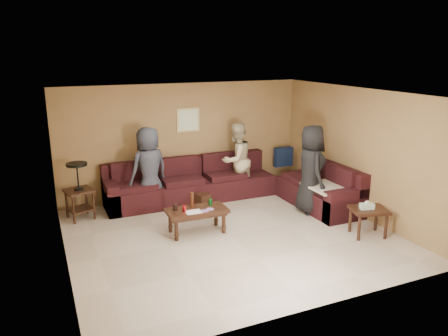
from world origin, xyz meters
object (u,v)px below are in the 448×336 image
end_table_left (79,190)px  waste_bin (203,201)px  side_table_right (369,212)px  person_right (311,169)px  coffee_table (197,213)px  person_middle (236,160)px  sectional_sofa (236,188)px  person_left (149,169)px

end_table_left → waste_bin: bearing=-10.1°
side_table_right → person_right: person_right is taller
end_table_left → side_table_right: bearing=-32.1°
coffee_table → end_table_left: 2.41m
coffee_table → person_middle: 2.25m
sectional_sofa → person_right: 1.67m
sectional_sofa → person_right: person_right is taller
side_table_right → end_table_left: bearing=147.9°
side_table_right → sectional_sofa: bearing=119.5°
sectional_sofa → person_right: (1.14, -1.08, 0.56)m
person_left → person_right: bearing=134.6°
side_table_right → person_middle: person_middle is taller
end_table_left → person_right: 4.55m
sectional_sofa → person_left: 1.89m
sectional_sofa → side_table_right: size_ratio=6.40×
coffee_table → end_table_left: bearing=140.1°
coffee_table → person_left: size_ratio=0.63×
person_middle → person_right: bearing=101.2°
waste_bin → person_left: person_left is taller
end_table_left → coffee_table: bearing=-39.9°
waste_bin → person_middle: person_middle is taller
side_table_right → person_left: (-3.19, 2.84, 0.43)m
side_table_right → person_middle: (-1.20, 2.91, 0.39)m
coffee_table → person_middle: (1.53, 1.59, 0.44)m
sectional_sofa → person_middle: 0.69m
coffee_table → waste_bin: bearing=64.2°
end_table_left → waste_bin: (2.38, -0.42, -0.43)m
coffee_table → waste_bin: (0.54, 1.12, -0.23)m
end_table_left → person_middle: person_middle is taller
end_table_left → side_table_right: end_table_left is taller
coffee_table → person_right: bearing=2.1°
end_table_left → person_middle: (3.37, 0.05, 0.24)m
side_table_right → waste_bin: side_table_right is taller
side_table_right → waste_bin: bearing=131.9°
end_table_left → person_middle: size_ratio=0.68×
sectional_sofa → waste_bin: sectional_sofa is taller
side_table_right → waste_bin: 3.29m
sectional_sofa → person_middle: bearing=63.4°
end_table_left → person_left: 1.41m
side_table_right → waste_bin: size_ratio=2.33×
coffee_table → side_table_right: coffee_table is taller
coffee_table → person_left: (-0.46, 1.52, 0.48)m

